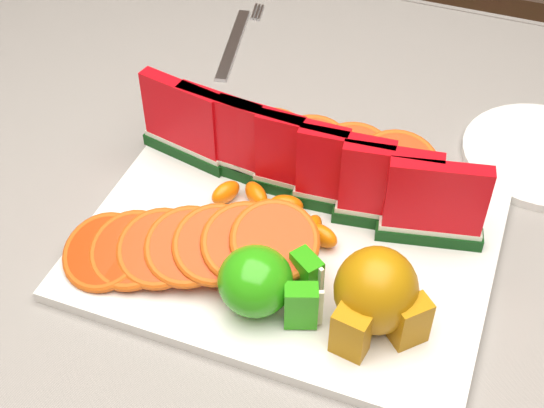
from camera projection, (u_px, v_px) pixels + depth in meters
name	position (u px, v px, depth m)	size (l,w,h in m)	color
table	(234.00, 285.00, 0.86)	(1.40, 0.90, 0.75)	#47331C
tablecloth	(232.00, 248.00, 0.82)	(1.53, 1.03, 0.20)	gray
platter	(288.00, 243.00, 0.76)	(0.40, 0.30, 0.01)	silver
apple_cluster	(264.00, 283.00, 0.67)	(0.10, 0.08, 0.06)	#1C7B19
pear_cluster	(377.00, 295.00, 0.66)	(0.10, 0.10, 0.08)	gold
side_plate	(542.00, 155.00, 0.86)	(0.22, 0.22, 0.01)	silver
fork	(236.00, 41.00, 1.03)	(0.05, 0.19, 0.00)	silver
watermelon_row	(301.00, 162.00, 0.77)	(0.39, 0.07, 0.10)	#083A0E
orange_fan_front	(188.00, 246.00, 0.71)	(0.26, 0.15, 0.06)	orange
orange_fan_back	(311.00, 149.00, 0.82)	(0.30, 0.12, 0.05)	orange
tangerine_segments	(277.00, 211.00, 0.77)	(0.15, 0.06, 0.02)	orange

